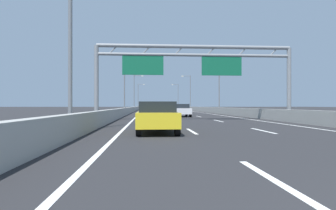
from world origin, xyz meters
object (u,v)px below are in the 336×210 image
Objects in this scene: sign_gantry at (192,63)px; black_car at (156,106)px; yellow_car at (157,117)px; green_car at (148,106)px; streetlamp_right_far at (189,90)px; streetlamp_right_distant at (177,95)px; streetlamp_left_mid at (126,80)px; white_car at (182,110)px; streetlamp_left_distant at (139,94)px; streetlamp_right_mid at (218,80)px; streetlamp_left_far at (135,90)px; streetlamp_left_near at (75,20)px.

black_car is (0.03, 114.78, -4.07)m from sign_gantry.
yellow_car reaches higher than green_car.
streetlamp_right_far is 1.00× the size of streetlamp_right_distant.
streetlamp_right_far is (14.93, 31.61, 0.00)m from streetlamp_left_mid.
white_car is at bearing 79.63° from yellow_car.
streetlamp_right_distant is at bearing 0.00° from streetlamp_left_distant.
streetlamp_right_mid is 2.26× the size of black_car.
streetlamp_left_distant is at bearing -98.15° from green_car.
streetlamp_left_far is (-7.23, 53.71, 0.57)m from sign_gantry.
streetlamp_left_far is 31.61m from streetlamp_left_distant.
green_car is (3.72, 25.96, -4.66)m from streetlamp_left_distant.
black_car is at bearing 88.48° from yellow_car.
streetlamp_left_near is at bearing -127.21° from sign_gantry.
streetlamp_left_mid is at bearing 117.60° from white_car.
streetlamp_right_mid and streetlamp_left_far have the same top height.
streetlamp_right_mid is at bearing -90.00° from streetlamp_right_distant.
streetlamp_left_mid and streetlamp_left_far have the same top height.
streetlamp_right_mid is at bearing -90.00° from streetlamp_right_far.
sign_gantry is 1.76× the size of streetlamp_right_mid.
streetlamp_left_distant reaches higher than sign_gantry.
white_car is at bearing -80.90° from streetlamp_left_far.
white_car reaches higher than green_car.
streetlamp_left_mid is at bearing 96.94° from yellow_car.
yellow_car reaches higher than white_car.
black_car reaches higher than white_car.
streetlamp_left_far is at bearing 97.66° from sign_gantry.
streetlamp_left_far reaches higher than sign_gantry.
black_car is at bearing 85.52° from streetlamp_left_mid.
sign_gantry is at bearing -90.53° from white_car.
streetlamp_right_mid is 2.03× the size of green_car.
streetlamp_left_mid reaches higher than white_car.
streetlamp_right_distant is at bearing 83.44° from yellow_car.
streetlamp_right_mid is (14.93, 0.00, 0.00)m from streetlamp_left_mid.
green_car is at bearing 91.81° from sign_gantry.
streetlamp_right_far reaches higher than white_car.
streetlamp_left_far reaches higher than white_car.
black_car is at bearing 94.73° from streetlamp_right_mid.
black_car is at bearing 97.16° from streetlamp_right_far.
streetlamp_left_distant reaches higher than white_car.
white_car is at bearing -99.50° from streetlamp_right_far.
sign_gantry is at bearing -95.16° from streetlamp_right_distant.
black_car is 1.01× the size of yellow_car.
streetlamp_left_far reaches higher than yellow_car.
streetlamp_right_distant is 96.31m from yellow_car.
streetlamp_left_distant and streetlamp_right_distant have the same top height.
streetlamp_left_near and streetlamp_left_far have the same top height.
streetlamp_left_near and streetlamp_right_far have the same top height.
white_car is at bearing -88.01° from green_car.
yellow_car is (3.94, -32.35, -4.65)m from streetlamp_left_mid.
sign_gantry is 114.85m from black_car.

